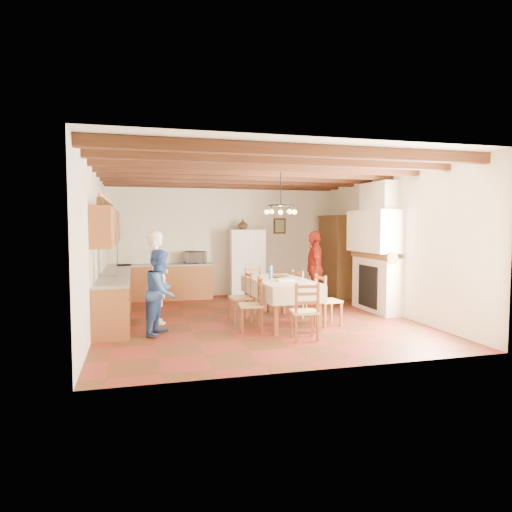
{
  "coord_description": "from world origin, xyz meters",
  "views": [
    {
      "loc": [
        -2.29,
        -8.68,
        1.9
      ],
      "look_at": [
        0.1,
        0.3,
        1.25
      ],
      "focal_mm": 32.0,
      "sensor_mm": 36.0,
      "label": 1
    }
  ],
  "objects_px": {
    "refrigerator": "(247,263)",
    "hutch": "(335,256)",
    "chair_right_near": "(328,300)",
    "chair_end_far": "(257,290)",
    "microwave": "(195,257)",
    "chair_end_near": "(304,311)",
    "person_woman_red": "(314,268)",
    "person_man": "(157,277)",
    "chair_right_far": "(304,293)",
    "person_woman_blue": "(161,292)",
    "chair_left_far": "(240,297)",
    "dining_table": "(280,284)",
    "chair_left_near": "(251,304)"
  },
  "relations": [
    {
      "from": "refrigerator",
      "to": "chair_right_near",
      "type": "relative_size",
      "value": 1.83
    },
    {
      "from": "refrigerator",
      "to": "person_woman_red",
      "type": "bearing_deg",
      "value": -47.69
    },
    {
      "from": "refrigerator",
      "to": "chair_left_near",
      "type": "distance_m",
      "value": 3.93
    },
    {
      "from": "refrigerator",
      "to": "hutch",
      "type": "relative_size",
      "value": 0.83
    },
    {
      "from": "chair_left_far",
      "to": "person_woman_red",
      "type": "height_order",
      "value": "person_woman_red"
    },
    {
      "from": "person_woman_blue",
      "to": "chair_left_far",
      "type": "bearing_deg",
      "value": -42.62
    },
    {
      "from": "chair_right_far",
      "to": "person_woman_blue",
      "type": "relative_size",
      "value": 0.65
    },
    {
      "from": "chair_end_far",
      "to": "person_woman_red",
      "type": "relative_size",
      "value": 0.55
    },
    {
      "from": "chair_left_far",
      "to": "chair_end_near",
      "type": "xyz_separation_m",
      "value": [
        0.69,
        -1.69,
        0.0
      ]
    },
    {
      "from": "chair_right_far",
      "to": "person_woman_blue",
      "type": "bearing_deg",
      "value": 91.48
    },
    {
      "from": "person_man",
      "to": "microwave",
      "type": "bearing_deg",
      "value": -32.67
    },
    {
      "from": "chair_right_far",
      "to": "person_woman_red",
      "type": "xyz_separation_m",
      "value": [
        0.71,
        1.19,
        0.39
      ]
    },
    {
      "from": "refrigerator",
      "to": "chair_end_near",
      "type": "xyz_separation_m",
      "value": [
        -0.16,
        -4.63,
        -0.4
      ]
    },
    {
      "from": "dining_table",
      "to": "chair_right_near",
      "type": "bearing_deg",
      "value": -23.3
    },
    {
      "from": "chair_left_far",
      "to": "chair_end_far",
      "type": "xyz_separation_m",
      "value": [
        0.55,
        0.79,
        0.0
      ]
    },
    {
      "from": "person_woman_red",
      "to": "microwave",
      "type": "bearing_deg",
      "value": -107.35
    },
    {
      "from": "hutch",
      "to": "chair_left_far",
      "type": "distance_m",
      "value": 3.83
    },
    {
      "from": "chair_left_near",
      "to": "chair_right_near",
      "type": "height_order",
      "value": "same"
    },
    {
      "from": "person_woman_red",
      "to": "person_woman_blue",
      "type": "bearing_deg",
      "value": -45.55
    },
    {
      "from": "chair_right_near",
      "to": "hutch",
      "type": "bearing_deg",
      "value": -32.52
    },
    {
      "from": "person_man",
      "to": "chair_end_near",
      "type": "bearing_deg",
      "value": -141.12
    },
    {
      "from": "chair_end_far",
      "to": "microwave",
      "type": "height_order",
      "value": "microwave"
    },
    {
      "from": "chair_end_near",
      "to": "chair_right_far",
      "type": "bearing_deg",
      "value": -104.08
    },
    {
      "from": "chair_left_near",
      "to": "person_woman_blue",
      "type": "bearing_deg",
      "value": -89.19
    },
    {
      "from": "chair_right_far",
      "to": "person_woman_blue",
      "type": "height_order",
      "value": "person_woman_blue"
    },
    {
      "from": "refrigerator",
      "to": "person_woman_blue",
      "type": "bearing_deg",
      "value": -117.72
    },
    {
      "from": "hutch",
      "to": "microwave",
      "type": "distance_m",
      "value": 3.63
    },
    {
      "from": "chair_right_far",
      "to": "chair_left_far",
      "type": "bearing_deg",
      "value": 80.24
    },
    {
      "from": "chair_end_near",
      "to": "microwave",
      "type": "height_order",
      "value": "microwave"
    },
    {
      "from": "chair_right_near",
      "to": "chair_left_far",
      "type": "bearing_deg",
      "value": 56.44
    },
    {
      "from": "chair_end_near",
      "to": "chair_end_far",
      "type": "bearing_deg",
      "value": -79.86
    },
    {
      "from": "hutch",
      "to": "chair_right_far",
      "type": "distance_m",
      "value": 2.79
    },
    {
      "from": "hutch",
      "to": "chair_end_near",
      "type": "relative_size",
      "value": 2.21
    },
    {
      "from": "chair_left_far",
      "to": "chair_right_near",
      "type": "distance_m",
      "value": 1.72
    },
    {
      "from": "person_man",
      "to": "dining_table",
      "type": "bearing_deg",
      "value": -117.41
    },
    {
      "from": "chair_left_near",
      "to": "chair_end_far",
      "type": "bearing_deg",
      "value": 168.31
    },
    {
      "from": "chair_end_near",
      "to": "person_woman_red",
      "type": "xyz_separation_m",
      "value": [
        1.39,
        2.97,
        0.39
      ]
    },
    {
      "from": "hutch",
      "to": "dining_table",
      "type": "distance_m",
      "value": 3.59
    },
    {
      "from": "chair_end_near",
      "to": "person_woman_red",
      "type": "relative_size",
      "value": 0.55
    },
    {
      "from": "hutch",
      "to": "chair_end_far",
      "type": "xyz_separation_m",
      "value": [
        -2.5,
        -1.45,
        -0.58
      ]
    },
    {
      "from": "chair_right_near",
      "to": "chair_end_far",
      "type": "xyz_separation_m",
      "value": [
        -0.96,
        1.59,
        0.0
      ]
    },
    {
      "from": "chair_right_near",
      "to": "chair_right_far",
      "type": "height_order",
      "value": "same"
    },
    {
      "from": "hutch",
      "to": "chair_end_far",
      "type": "height_order",
      "value": "hutch"
    },
    {
      "from": "refrigerator",
      "to": "microwave",
      "type": "xyz_separation_m",
      "value": [
        -1.35,
        0.03,
        0.17
      ]
    },
    {
      "from": "dining_table",
      "to": "person_woman_blue",
      "type": "height_order",
      "value": "person_woman_blue"
    },
    {
      "from": "refrigerator",
      "to": "chair_right_far",
      "type": "xyz_separation_m",
      "value": [
        0.52,
        -2.85,
        -0.4
      ]
    },
    {
      "from": "chair_left_far",
      "to": "person_woman_blue",
      "type": "xyz_separation_m",
      "value": [
        -1.56,
        -0.7,
        0.26
      ]
    },
    {
      "from": "chair_right_near",
      "to": "chair_end_far",
      "type": "relative_size",
      "value": 1.0
    },
    {
      "from": "chair_end_far",
      "to": "microwave",
      "type": "relative_size",
      "value": 1.76
    },
    {
      "from": "person_man",
      "to": "person_woman_red",
      "type": "relative_size",
      "value": 1.02
    }
  ]
}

